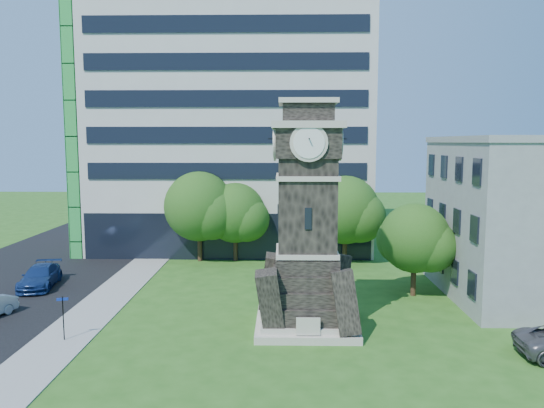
{
  "coord_description": "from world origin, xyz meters",
  "views": [
    {
      "loc": [
        1.71,
        -25.96,
        10.04
      ],
      "look_at": [
        1.04,
        7.4,
        6.12
      ],
      "focal_mm": 35.0,
      "sensor_mm": 36.0,
      "label": 1
    }
  ],
  "objects_px": {
    "car_street_north": "(40,277)",
    "park_bench": "(317,326)",
    "clock_tower": "(307,231)",
    "street_sign": "(63,313)"
  },
  "relations": [
    {
      "from": "car_street_north",
      "to": "park_bench",
      "type": "bearing_deg",
      "value": -35.3
    },
    {
      "from": "car_street_north",
      "to": "park_bench",
      "type": "xyz_separation_m",
      "value": [
        18.62,
        -8.99,
        -0.2
      ]
    },
    {
      "from": "clock_tower",
      "to": "park_bench",
      "type": "distance_m",
      "value": 4.96
    },
    {
      "from": "clock_tower",
      "to": "park_bench",
      "type": "relative_size",
      "value": 6.1
    },
    {
      "from": "street_sign",
      "to": "park_bench",
      "type": "bearing_deg",
      "value": -11.69
    },
    {
      "from": "clock_tower",
      "to": "park_bench",
      "type": "xyz_separation_m",
      "value": [
        0.51,
        -1.4,
        -4.73
      ]
    },
    {
      "from": "car_street_north",
      "to": "park_bench",
      "type": "distance_m",
      "value": 20.68
    },
    {
      "from": "car_street_north",
      "to": "park_bench",
      "type": "height_order",
      "value": "car_street_north"
    },
    {
      "from": "car_street_north",
      "to": "street_sign",
      "type": "bearing_deg",
      "value": -69.33
    },
    {
      "from": "clock_tower",
      "to": "street_sign",
      "type": "xyz_separation_m",
      "value": [
        -12.36,
        -2.29,
        -3.83
      ]
    }
  ]
}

